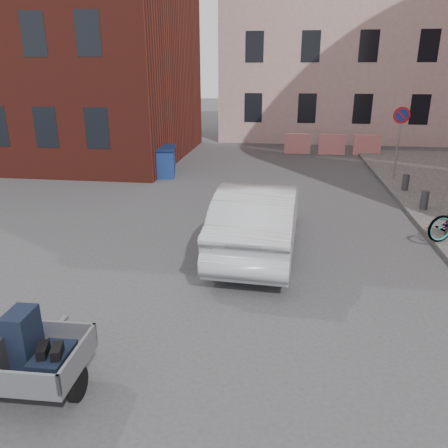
# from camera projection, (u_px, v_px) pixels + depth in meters

# --- Properties ---
(ground) EXTENTS (120.00, 120.00, 0.00)m
(ground) POSITION_uv_depth(u_px,v_px,m) (183.00, 288.00, 8.52)
(ground) COLOR #38383A
(ground) RESTS_ON ground
(building_pink) EXTENTS (16.00, 8.00, 14.00)m
(building_pink) POSITION_uv_depth(u_px,v_px,m) (361.00, 17.00, 25.97)
(building_pink) COLOR tan
(building_pink) RESTS_ON ground
(no_parking_sign) EXTENTS (0.60, 0.09, 2.65)m
(no_parking_sign) POSITION_uv_depth(u_px,v_px,m) (400.00, 128.00, 15.94)
(no_parking_sign) COLOR gray
(no_parking_sign) RESTS_ON sidewalk
(barriers) EXTENTS (4.70, 0.18, 1.00)m
(barriers) POSITION_uv_depth(u_px,v_px,m) (332.00, 144.00, 21.83)
(barriers) COLOR red
(barriers) RESTS_ON ground
(trailer) EXTENTS (1.63, 1.82, 1.20)m
(trailer) POSITION_uv_depth(u_px,v_px,m) (19.00, 355.00, 5.53)
(trailer) COLOR black
(trailer) RESTS_ON ground
(dumpster) EXTENTS (2.99, 1.95, 1.16)m
(dumpster) POSITION_uv_depth(u_px,v_px,m) (141.00, 161.00, 17.33)
(dumpster) COLOR navy
(dumpster) RESTS_ON ground
(silver_car) EXTENTS (1.95, 4.94, 1.60)m
(silver_car) POSITION_uv_depth(u_px,v_px,m) (258.00, 217.00, 10.09)
(silver_car) COLOR #AEB0B5
(silver_car) RESTS_ON ground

